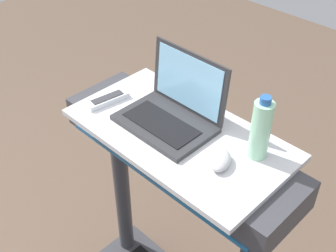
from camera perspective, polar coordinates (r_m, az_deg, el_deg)
name	(u,v)px	position (r m, az deg, el deg)	size (l,w,h in m)	color
desk_board	(179,134)	(1.45, 1.39, -0.99)	(0.75, 0.41, 0.02)	silver
laptop	(172,110)	(1.46, 0.59, 2.13)	(0.32, 0.24, 0.23)	#2D2D30
computer_mouse	(221,160)	(1.32, 6.91, -4.50)	(0.06, 0.10, 0.03)	#B2B2B7
water_bottle	(261,129)	(1.32, 12.04, -0.43)	(0.06, 0.06, 0.22)	#9EDBB2
tv_remote	(108,100)	(1.59, -7.92, 3.45)	(0.07, 0.17, 0.02)	silver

